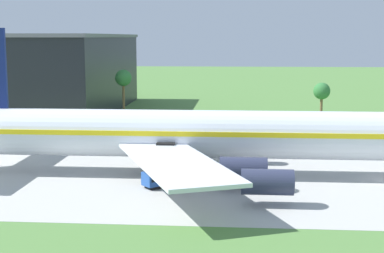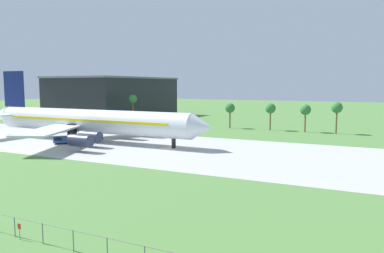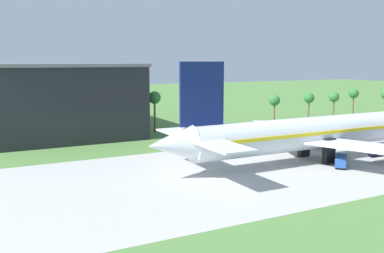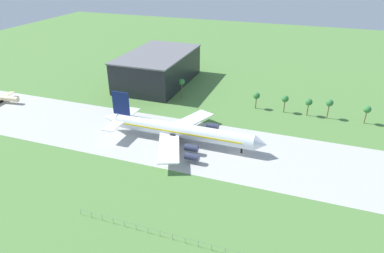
# 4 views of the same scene
# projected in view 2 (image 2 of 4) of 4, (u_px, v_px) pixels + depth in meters

# --- Properties ---
(ground_plane) EXTENTS (600.00, 600.00, 0.00)m
(ground_plane) POSITION_uv_depth(u_px,v_px,m) (171.00, 148.00, 93.29)
(ground_plane) COLOR #517F3D
(taxiway_strip) EXTENTS (320.00, 44.00, 0.02)m
(taxiway_strip) POSITION_uv_depth(u_px,v_px,m) (171.00, 148.00, 93.29)
(taxiway_strip) COLOR #B2B2AD
(taxiway_strip) RESTS_ON ground_plane
(jet_airliner) EXTENTS (76.85, 52.71, 19.99)m
(jet_airliner) POSITION_uv_depth(u_px,v_px,m) (86.00, 121.00, 104.78)
(jet_airliner) COLOR silver
(jet_airliner) RESTS_ON ground_plane
(baggage_tug) EXTENTS (5.51, 5.16, 2.10)m
(baggage_tug) POSITION_uv_depth(u_px,v_px,m) (64.00, 140.00, 100.04)
(baggage_tug) COLOR black
(baggage_tug) RESTS_ON ground_plane
(no_stopping_sign) EXTENTS (0.44, 0.08, 1.68)m
(no_stopping_sign) POSITION_uv_depth(u_px,v_px,m) (19.00, 230.00, 38.05)
(no_stopping_sign) COLOR gray
(no_stopping_sign) RESTS_ON ground_plane
(terminal_building) EXTENTS (36.72, 61.20, 19.47)m
(terminal_building) POSITION_uv_depth(u_px,v_px,m) (116.00, 97.00, 182.42)
(terminal_building) COLOR black
(terminal_building) RESTS_ON ground_plane
(palm_tree_row) EXTENTS (113.00, 3.60, 11.75)m
(palm_tree_row) POSITION_uv_depth(u_px,v_px,m) (292.00, 108.00, 126.68)
(palm_tree_row) COLOR brown
(palm_tree_row) RESTS_ON ground_plane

